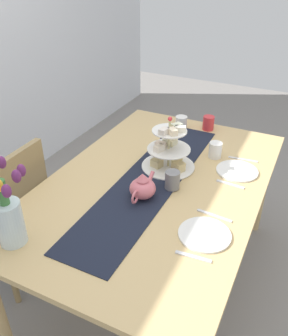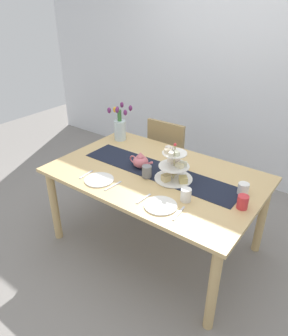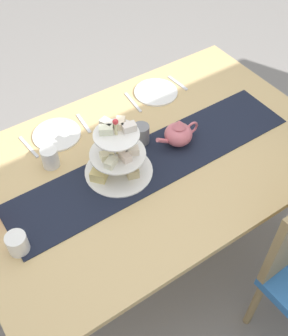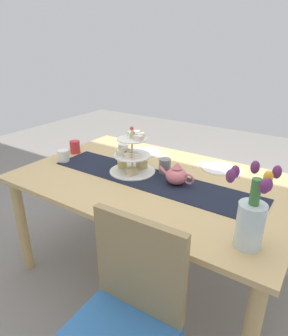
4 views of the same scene
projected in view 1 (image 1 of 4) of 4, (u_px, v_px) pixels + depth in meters
ground_plane at (154, 278)px, 2.31m from camera, size 8.00×8.00×0.00m
dining_table at (156, 195)px, 1.97m from camera, size 1.70×1.08×0.74m
chair_left at (9, 213)px, 2.07m from camera, size 0.43×0.43×0.91m
table_runner at (150, 180)px, 1.93m from camera, size 1.38×0.30×0.00m
tiered_cake_stand at (169, 151)px, 1.99m from camera, size 0.30×0.30×0.30m
teapot at (143, 188)px, 1.77m from camera, size 0.24×0.13×0.14m
tulip_vase at (8, 215)px, 1.46m from camera, size 0.18×0.22×0.36m
cream_jug at (181, 122)px, 2.46m from camera, size 0.08×0.08×0.08m
dinner_plate_left at (205, 234)px, 1.56m from camera, size 0.23×0.23×0.01m
fork_left at (193, 257)px, 1.45m from camera, size 0.03×0.15×0.01m
knife_left at (214, 216)px, 1.67m from camera, size 0.03×0.17×0.01m
dinner_plate_right at (237, 171)px, 2.00m from camera, size 0.23×0.23×0.01m
fork_right at (230, 184)px, 1.89m from camera, size 0.03×0.15×0.01m
knife_right at (243, 159)px, 2.11m from camera, size 0.03×0.17×0.01m
mug_grey at (172, 180)px, 1.84m from camera, size 0.08×0.08×0.09m
mug_white_text at (215, 150)px, 2.12m from camera, size 0.08×0.08×0.09m
mug_orange at (208, 123)px, 2.44m from camera, size 0.08×0.08×0.09m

